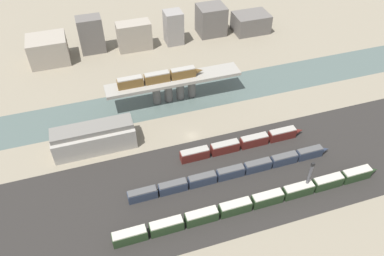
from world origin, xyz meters
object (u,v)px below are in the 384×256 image
Objects in this scene: train_yard_far at (243,143)px; warehouse_building at (94,137)px; train_yard_near at (255,202)px; train_yard_mid at (233,172)px; signal_tower at (309,178)px; train_on_bridge at (160,77)px.

train_yard_far is 1.66× the size of warehouse_building.
train_yard_near is 13.54m from train_yard_mid.
train_yard_far is (6.76, 24.83, -0.03)m from train_yard_near.
warehouse_building is (-41.96, 27.70, 2.83)m from train_yard_mid.
signal_tower is at bearing -33.54° from warehouse_building.
train_on_bridge is at bearing 103.54° from train_yard_near.
signal_tower is at bearing 1.33° from train_yard_near.
warehouse_building is (-29.12, -18.57, -7.45)m from train_on_bridge.
train_yard_far is at bearing 53.89° from train_yard_mid.
train_on_bridge reaches higher than warehouse_building.
warehouse_building is at bearing -147.47° from train_on_bridge.
train_yard_near is 18.53m from signal_tower.
train_on_bridge is 0.48× the size of train_yard_mid.
train_on_bridge reaches higher than train_yard_mid.
train_on_bridge is 2.63× the size of signal_tower.
train_yard_far reaches higher than train_yard_mid.
train_yard_near is 59.94m from warehouse_building.
train_on_bridge is 42.04m from train_yard_far.
warehouse_building is at bearing 146.57° from train_yard_mid.
warehouse_building is (-43.50, 41.15, 2.67)m from train_yard_near.
train_yard_mid is 14.08m from train_yard_far.
train_on_bridge is at bearing 32.53° from warehouse_building.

